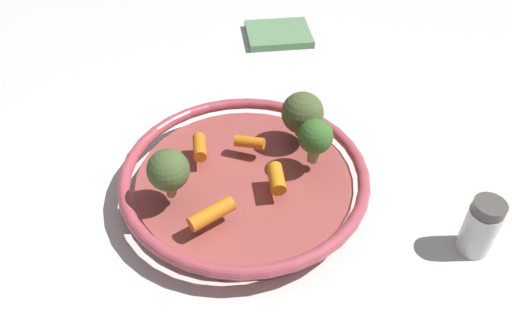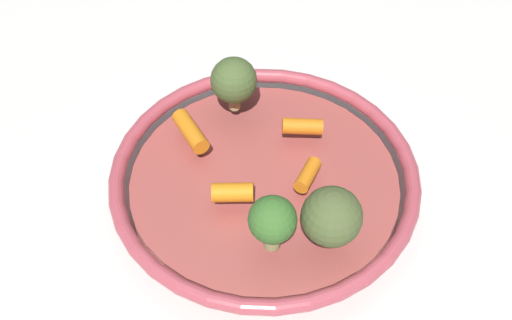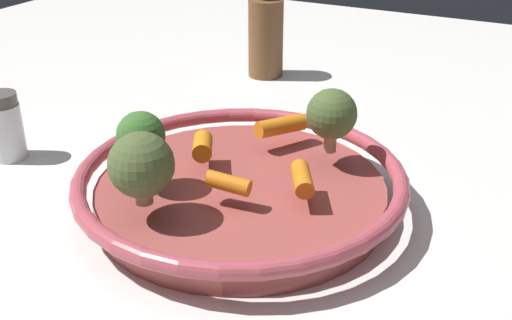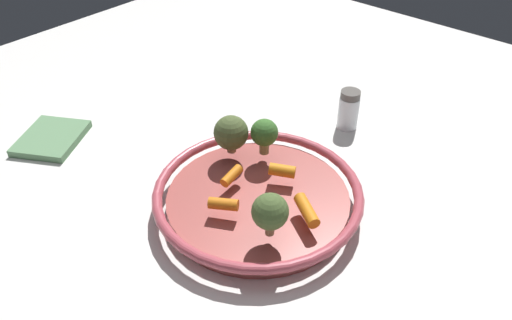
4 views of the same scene
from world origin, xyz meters
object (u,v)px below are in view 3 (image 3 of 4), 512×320
object	(u,v)px
baby_carrot_center	(228,183)
baby_carrot_near_rim	(302,179)
broccoli_floret_small	(141,137)
salt_shaker	(5,127)
broccoli_floret_mid	(332,115)
serving_bowl	(241,187)
pepper_mill	(266,36)
baby_carrot_back	(203,146)
baby_carrot_right	(278,125)
broccoli_floret_edge	(141,165)

from	to	relation	value
baby_carrot_center	baby_carrot_near_rim	bearing A→B (deg)	-147.17
baby_carrot_center	broccoli_floret_small	size ratio (longest dim) A/B	0.64
broccoli_floret_small	salt_shaker	distance (m)	0.23
broccoli_floret_small	broccoli_floret_mid	bearing A→B (deg)	-137.40
serving_bowl	baby_carrot_near_rim	distance (m)	0.08
baby_carrot_center	pepper_mill	world-z (taller)	pepper_mill
baby_carrot_back	salt_shaker	world-z (taller)	salt_shaker
salt_shaker	pepper_mill	world-z (taller)	pepper_mill
baby_carrot_back	baby_carrot_right	world-z (taller)	same
baby_carrot_right	salt_shaker	size ratio (longest dim) A/B	0.72
broccoli_floret_mid	pepper_mill	distance (m)	0.38
salt_shaker	broccoli_floret_small	bearing A→B (deg)	172.43
broccoli_floret_mid	serving_bowl	bearing A→B (deg)	50.25
baby_carrot_near_rim	broccoli_floret_small	size ratio (longest dim) A/B	0.69
serving_bowl	baby_carrot_right	xyz separation A→B (m)	(0.00, -0.09, 0.03)
baby_carrot_right	broccoli_floret_small	size ratio (longest dim) A/B	0.90
baby_carrot_center	pepper_mill	xyz separation A→B (m)	(0.17, -0.43, 0.01)
broccoli_floret_mid	baby_carrot_right	bearing A→B (deg)	-13.84
pepper_mill	broccoli_floret_small	bearing A→B (deg)	100.90
serving_bowl	salt_shaker	world-z (taller)	salt_shaker
salt_shaker	baby_carrot_back	bearing A→B (deg)	-172.41
baby_carrot_near_rim	broccoli_floret_edge	bearing A→B (deg)	38.42
pepper_mill	broccoli_floret_edge	bearing A→B (deg)	103.71
baby_carrot_back	broccoli_floret_mid	distance (m)	0.14
baby_carrot_near_rim	baby_carrot_right	size ratio (longest dim) A/B	0.77
broccoli_floret_small	salt_shaker	xyz separation A→B (m)	(0.22, -0.03, -0.04)
broccoli_floret_edge	baby_carrot_back	bearing A→B (deg)	-87.57
broccoli_floret_mid	pepper_mill	xyz separation A→B (m)	(0.23, -0.30, -0.02)
baby_carrot_near_rim	baby_carrot_right	bearing A→B (deg)	-54.11
broccoli_floret_mid	baby_carrot_center	bearing A→B (deg)	66.79
broccoli_floret_mid	salt_shaker	distance (m)	0.38
baby_carrot_right	broccoli_floret_edge	xyz separation A→B (m)	(0.04, 0.19, 0.03)
baby_carrot_back	broccoli_floret_edge	xyz separation A→B (m)	(-0.00, 0.11, 0.03)
baby_carrot_center	salt_shaker	world-z (taller)	salt_shaker
baby_carrot_near_rim	pepper_mill	bearing A→B (deg)	-59.27
broccoli_floret_small	broccoli_floret_edge	bearing A→B (deg)	126.56
baby_carrot_right	salt_shaker	distance (m)	0.32
broccoli_floret_edge	broccoli_floret_small	bearing A→B (deg)	-53.44
baby_carrot_near_rim	baby_carrot_back	bearing A→B (deg)	-7.98
baby_carrot_right	broccoli_floret_edge	world-z (taller)	broccoli_floret_edge
baby_carrot_center	broccoli_floret_mid	size ratio (longest dim) A/B	0.61
baby_carrot_back	pepper_mill	size ratio (longest dim) A/B	0.29
serving_bowl	baby_carrot_right	size ratio (longest dim) A/B	5.75
serving_bowl	baby_carrot_center	size ratio (longest dim) A/B	8.00
baby_carrot_near_rim	salt_shaker	bearing A→B (deg)	2.57
broccoli_floret_small	salt_shaker	world-z (taller)	broccoli_floret_small
baby_carrot_near_rim	pepper_mill	world-z (taller)	pepper_mill
serving_bowl	baby_carrot_back	world-z (taller)	baby_carrot_back
baby_carrot_near_rim	baby_carrot_right	world-z (taller)	baby_carrot_right
baby_carrot_near_rim	broccoli_floret_mid	bearing A→B (deg)	-86.40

